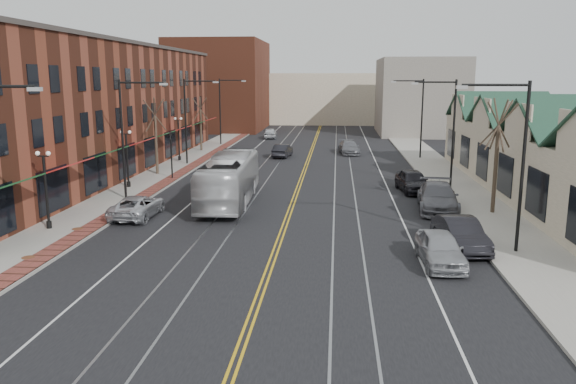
% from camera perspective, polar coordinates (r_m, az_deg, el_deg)
% --- Properties ---
extents(ground, '(160.00, 160.00, 0.00)m').
position_cam_1_polar(ground, '(22.34, -2.80, -10.21)').
color(ground, black).
rests_on(ground, ground).
extents(sidewalk_left, '(4.00, 120.00, 0.15)m').
position_cam_1_polar(sidewalk_left, '(43.97, -14.89, 0.41)').
color(sidewalk_left, gray).
rests_on(sidewalk_left, ground).
extents(sidewalk_right, '(4.00, 120.00, 0.15)m').
position_cam_1_polar(sidewalk_right, '(42.37, 17.32, -0.14)').
color(sidewalk_right, gray).
rests_on(sidewalk_right, ground).
extents(building_left, '(10.00, 50.00, 11.00)m').
position_cam_1_polar(building_left, '(52.41, -19.88, 7.84)').
color(building_left, brown).
rests_on(building_left, ground).
extents(building_right, '(8.00, 36.00, 4.60)m').
position_cam_1_polar(building_right, '(43.69, 25.21, 2.59)').
color(building_right, '#B6AB8C').
rests_on(building_right, ground).
extents(backdrop_left, '(14.00, 18.00, 14.00)m').
position_cam_1_polar(backdrop_left, '(92.51, -6.91, 10.68)').
color(backdrop_left, brown).
rests_on(backdrop_left, ground).
extents(backdrop_mid, '(22.00, 14.00, 9.00)m').
position_cam_1_polar(backdrop_mid, '(105.66, 3.47, 9.49)').
color(backdrop_mid, '#B6AB8C').
rests_on(backdrop_mid, ground).
extents(backdrop_right, '(12.00, 16.00, 11.00)m').
position_cam_1_polar(backdrop_right, '(86.45, 13.22, 9.42)').
color(backdrop_right, slate).
rests_on(backdrop_right, ground).
extents(streetlight_l_1, '(3.33, 0.25, 8.00)m').
position_cam_1_polar(streetlight_l_1, '(39.25, -15.91, 6.36)').
color(streetlight_l_1, black).
rests_on(streetlight_l_1, sidewalk_left).
extents(streetlight_l_2, '(3.33, 0.25, 8.00)m').
position_cam_1_polar(streetlight_l_2, '(54.46, -9.93, 7.96)').
color(streetlight_l_2, black).
rests_on(streetlight_l_2, sidewalk_left).
extents(streetlight_l_3, '(3.33, 0.25, 8.00)m').
position_cam_1_polar(streetlight_l_3, '(70.03, -6.57, 8.82)').
color(streetlight_l_3, black).
rests_on(streetlight_l_3, sidewalk_left).
extents(streetlight_r_0, '(3.33, 0.25, 8.00)m').
position_cam_1_polar(streetlight_r_0, '(27.97, 21.99, 4.03)').
color(streetlight_r_0, black).
rests_on(streetlight_r_0, sidewalk_right).
extents(streetlight_r_1, '(3.33, 0.25, 8.00)m').
position_cam_1_polar(streetlight_r_1, '(43.45, 15.93, 6.82)').
color(streetlight_r_1, black).
rests_on(streetlight_r_1, sidewalk_right).
extents(streetlight_r_2, '(3.33, 0.25, 8.00)m').
position_cam_1_polar(streetlight_r_2, '(59.21, 13.04, 8.11)').
color(streetlight_r_2, black).
rests_on(streetlight_r_2, sidewalk_right).
extents(lamppost_l_1, '(0.84, 0.28, 4.27)m').
position_cam_1_polar(lamppost_l_1, '(33.13, -23.35, 0.03)').
color(lamppost_l_1, black).
rests_on(lamppost_l_1, sidewalk_left).
extents(lamppost_l_2, '(0.84, 0.28, 4.27)m').
position_cam_1_polar(lamppost_l_2, '(43.90, -16.01, 3.15)').
color(lamppost_l_2, black).
rests_on(lamppost_l_2, sidewalk_left).
extents(lamppost_l_3, '(0.84, 0.28, 4.27)m').
position_cam_1_polar(lamppost_l_3, '(57.08, -11.03, 5.23)').
color(lamppost_l_3, black).
rests_on(lamppost_l_3, sidewalk_left).
extents(tree_left_near, '(1.78, 1.37, 6.48)m').
position_cam_1_polar(tree_left_near, '(49.26, -13.29, 5.70)').
color(tree_left_near, '#382B21').
rests_on(tree_left_near, sidewalk_left).
extents(tree_left_far, '(1.66, 1.28, 6.02)m').
position_cam_1_polar(tree_left_far, '(64.61, -8.86, 6.98)').
color(tree_left_far, '#382B21').
rests_on(tree_left_far, sidewalk_left).
extents(tree_right_mid, '(1.90, 1.46, 6.93)m').
position_cam_1_polar(tree_right_mid, '(36.15, 20.43, 3.63)').
color(tree_right_mid, '#382B21').
rests_on(tree_right_mid, sidewalk_right).
extents(manhole_mid, '(0.60, 0.60, 0.02)m').
position_cam_1_polar(manhole_mid, '(28.61, -24.88, -6.04)').
color(manhole_mid, '#592D19').
rests_on(manhole_mid, sidewalk_left).
extents(manhole_far, '(0.60, 0.60, 0.02)m').
position_cam_1_polar(manhole_far, '(32.85, -20.60, -3.52)').
color(manhole_far, '#592D19').
rests_on(manhole_far, sidewalk_left).
extents(traffic_signal, '(0.18, 0.15, 3.80)m').
position_cam_1_polar(traffic_signal, '(46.92, -11.78, 4.05)').
color(traffic_signal, black).
rests_on(traffic_signal, sidewalk_left).
extents(transit_bus, '(3.10, 11.60, 3.21)m').
position_cam_1_polar(transit_bus, '(37.61, -5.95, 1.27)').
color(transit_bus, silver).
rests_on(transit_bus, ground).
extents(parked_suv, '(2.30, 4.89, 1.35)m').
position_cam_1_polar(parked_suv, '(34.93, -15.05, -1.42)').
color(parked_suv, silver).
rests_on(parked_suv, ground).
extents(parked_car_a, '(1.97, 4.52, 1.52)m').
position_cam_1_polar(parked_car_a, '(26.17, 15.20, -5.57)').
color(parked_car_a, '#A2A4A9').
rests_on(parked_car_a, ground).
extents(parked_car_b, '(2.22, 4.88, 1.55)m').
position_cam_1_polar(parked_car_b, '(28.75, 17.10, -4.10)').
color(parked_car_b, black).
rests_on(parked_car_b, ground).
extents(parked_car_c, '(2.98, 6.13, 1.72)m').
position_cam_1_polar(parked_car_c, '(36.68, 14.97, -0.52)').
color(parked_car_c, '#5D5C63').
rests_on(parked_car_c, ground).
extents(parked_car_d, '(2.49, 4.99, 1.63)m').
position_cam_1_polar(parked_car_d, '(42.24, 12.56, 1.10)').
color(parked_car_d, black).
rests_on(parked_car_d, ground).
extents(distant_car_left, '(1.94, 4.33, 1.38)m').
position_cam_1_polar(distant_car_left, '(59.42, -0.55, 4.22)').
color(distant_car_left, black).
rests_on(distant_car_left, ground).
extents(distant_car_right, '(2.59, 5.17, 1.44)m').
position_cam_1_polar(distant_car_right, '(62.36, 6.21, 4.53)').
color(distant_car_right, slate).
rests_on(distant_car_right, ground).
extents(distant_car_far, '(2.07, 4.42, 1.46)m').
position_cam_1_polar(distant_car_far, '(78.09, -1.84, 6.01)').
color(distant_car_far, silver).
rests_on(distant_car_far, ground).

